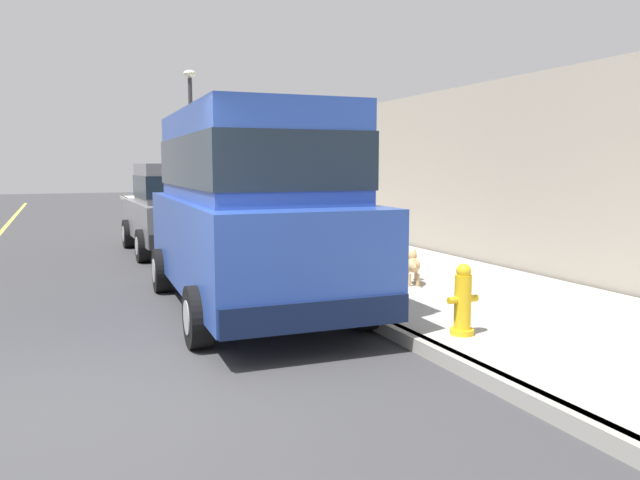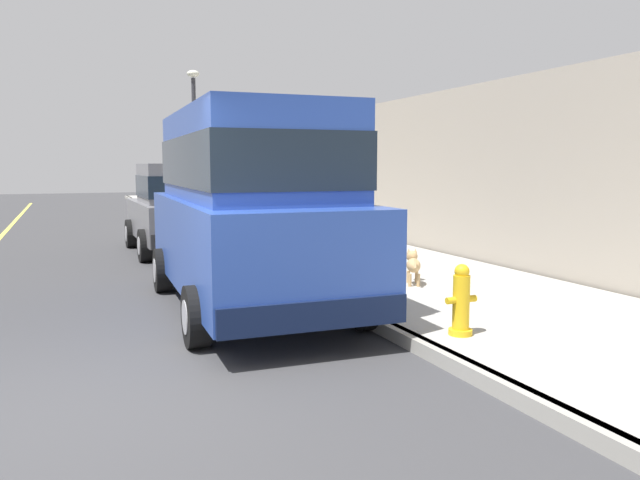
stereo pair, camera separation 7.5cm
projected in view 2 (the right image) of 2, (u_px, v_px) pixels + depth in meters
ground_plane at (73, 412)px, 4.61m from camera, size 80.00×80.00×0.00m
curb at (436, 354)px, 5.81m from camera, size 0.16×64.00×0.14m
sidewalk at (581, 334)px, 6.49m from camera, size 3.60×64.00×0.14m
car_blue_van at (250, 201)px, 7.81m from camera, size 2.24×4.96×2.52m
car_grey_hatchback at (179, 207)px, 12.97m from camera, size 2.00×3.82×1.88m
dog_tan at (413, 264)px, 8.86m from camera, size 0.41×0.70×0.49m
fire_hydrant at (461, 302)px, 6.16m from camera, size 0.34×0.24×0.72m
street_lamp at (194, 129)px, 17.77m from camera, size 0.36×0.36×4.42m
building_facade at (428, 175)px, 12.94m from camera, size 0.50×20.00×3.29m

